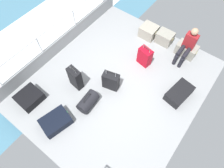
{
  "coord_description": "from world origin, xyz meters",
  "views": [
    {
      "loc": [
        1.65,
        -2.43,
        4.82
      ],
      "look_at": [
        -0.01,
        -0.24,
        0.25
      ],
      "focal_mm": 31.74,
      "sensor_mm": 36.0,
      "label": 1
    }
  ],
  "objects_px": {
    "cargo_crate_1": "(165,38)",
    "duffel_bag": "(88,102)",
    "cargo_crate_0": "(149,31)",
    "suitcase_2": "(56,122)",
    "suitcase_4": "(179,93)",
    "suitcase_1": "(75,78)",
    "suitcase_5": "(145,57)",
    "suitcase_3": "(111,81)",
    "passenger_seated": "(188,45)",
    "cargo_crate_2": "(186,50)",
    "suitcase_0": "(29,98)"
  },
  "relations": [
    {
      "from": "cargo_crate_0",
      "to": "suitcase_3",
      "type": "distance_m",
      "value": 2.31
    },
    {
      "from": "cargo_crate_2",
      "to": "suitcase_0",
      "type": "bearing_deg",
      "value": -122.92
    },
    {
      "from": "suitcase_2",
      "to": "suitcase_4",
      "type": "distance_m",
      "value": 3.31
    },
    {
      "from": "cargo_crate_2",
      "to": "suitcase_4",
      "type": "relative_size",
      "value": 0.77
    },
    {
      "from": "cargo_crate_1",
      "to": "passenger_seated",
      "type": "xyz_separation_m",
      "value": [
        0.77,
        -0.21,
        0.36
      ]
    },
    {
      "from": "suitcase_4",
      "to": "cargo_crate_0",
      "type": "bearing_deg",
      "value": 142.45
    },
    {
      "from": "suitcase_0",
      "to": "suitcase_3",
      "type": "height_order",
      "value": "suitcase_3"
    },
    {
      "from": "cargo_crate_2",
      "to": "suitcase_5",
      "type": "height_order",
      "value": "suitcase_5"
    },
    {
      "from": "suitcase_5",
      "to": "cargo_crate_0",
      "type": "bearing_deg",
      "value": 115.41
    },
    {
      "from": "suitcase_0",
      "to": "suitcase_1",
      "type": "height_order",
      "value": "suitcase_1"
    },
    {
      "from": "cargo_crate_1",
      "to": "passenger_seated",
      "type": "height_order",
      "value": "passenger_seated"
    },
    {
      "from": "cargo_crate_2",
      "to": "suitcase_2",
      "type": "relative_size",
      "value": 0.79
    },
    {
      "from": "cargo_crate_0",
      "to": "suitcase_2",
      "type": "xyz_separation_m",
      "value": [
        -0.22,
        -4.0,
        -0.07
      ]
    },
    {
      "from": "cargo_crate_0",
      "to": "cargo_crate_1",
      "type": "distance_m",
      "value": 0.56
    },
    {
      "from": "suitcase_2",
      "to": "duffel_bag",
      "type": "bearing_deg",
      "value": 71.22
    },
    {
      "from": "cargo_crate_1",
      "to": "duffel_bag",
      "type": "xyz_separation_m",
      "value": [
        -0.47,
        -3.18,
        -0.02
      ]
    },
    {
      "from": "suitcase_3",
      "to": "suitcase_4",
      "type": "xyz_separation_m",
      "value": [
        1.64,
        0.88,
        -0.14
      ]
    },
    {
      "from": "suitcase_0",
      "to": "duffel_bag",
      "type": "bearing_deg",
      "value": 32.1
    },
    {
      "from": "cargo_crate_2",
      "to": "suitcase_1",
      "type": "height_order",
      "value": "suitcase_1"
    },
    {
      "from": "cargo_crate_2",
      "to": "duffel_bag",
      "type": "height_order",
      "value": "duffel_bag"
    },
    {
      "from": "suitcase_2",
      "to": "passenger_seated",
      "type": "bearing_deg",
      "value": 68.16
    },
    {
      "from": "suitcase_1",
      "to": "suitcase_2",
      "type": "height_order",
      "value": "suitcase_1"
    },
    {
      "from": "cargo_crate_2",
      "to": "duffel_bag",
      "type": "relative_size",
      "value": 1.07
    },
    {
      "from": "suitcase_0",
      "to": "duffel_bag",
      "type": "relative_size",
      "value": 1.07
    },
    {
      "from": "suitcase_1",
      "to": "suitcase_3",
      "type": "height_order",
      "value": "suitcase_1"
    },
    {
      "from": "suitcase_1",
      "to": "suitcase_3",
      "type": "distance_m",
      "value": 0.96
    },
    {
      "from": "passenger_seated",
      "to": "suitcase_3",
      "type": "height_order",
      "value": "passenger_seated"
    },
    {
      "from": "cargo_crate_2",
      "to": "duffel_bag",
      "type": "distance_m",
      "value": 3.39
    },
    {
      "from": "passenger_seated",
      "to": "suitcase_5",
      "type": "xyz_separation_m",
      "value": [
        -0.83,
        -0.9,
        -0.27
      ]
    },
    {
      "from": "passenger_seated",
      "to": "suitcase_3",
      "type": "xyz_separation_m",
      "value": [
        -1.12,
        -2.16,
        -0.28
      ]
    },
    {
      "from": "duffel_bag",
      "to": "suitcase_1",
      "type": "bearing_deg",
      "value": 157.77
    },
    {
      "from": "suitcase_3",
      "to": "suitcase_5",
      "type": "distance_m",
      "value": 1.29
    },
    {
      "from": "suitcase_5",
      "to": "suitcase_0",
      "type": "bearing_deg",
      "value": -121.02
    },
    {
      "from": "cargo_crate_1",
      "to": "suitcase_0",
      "type": "xyz_separation_m",
      "value": [
        -1.81,
        -4.02,
        -0.07
      ]
    },
    {
      "from": "cargo_crate_0",
      "to": "suitcase_3",
      "type": "xyz_separation_m",
      "value": [
        0.21,
        -2.3,
        0.09
      ]
    },
    {
      "from": "cargo_crate_1",
      "to": "suitcase_0",
      "type": "height_order",
      "value": "cargo_crate_1"
    },
    {
      "from": "cargo_crate_1",
      "to": "passenger_seated",
      "type": "bearing_deg",
      "value": -15.33
    },
    {
      "from": "suitcase_1",
      "to": "cargo_crate_0",
      "type": "bearing_deg",
      "value": 78.58
    },
    {
      "from": "suitcase_2",
      "to": "cargo_crate_2",
      "type": "bearing_deg",
      "value": 69.05
    },
    {
      "from": "suitcase_1",
      "to": "suitcase_5",
      "type": "bearing_deg",
      "value": 59.29
    },
    {
      "from": "suitcase_5",
      "to": "suitcase_1",
      "type": "bearing_deg",
      "value": -120.71
    },
    {
      "from": "cargo_crate_0",
      "to": "suitcase_2",
      "type": "relative_size",
      "value": 0.67
    },
    {
      "from": "cargo_crate_2",
      "to": "cargo_crate_0",
      "type": "bearing_deg",
      "value": -178.4
    },
    {
      "from": "cargo_crate_2",
      "to": "suitcase_4",
      "type": "bearing_deg",
      "value": -70.17
    },
    {
      "from": "suitcase_1",
      "to": "suitcase_5",
      "type": "distance_m",
      "value": 2.1
    },
    {
      "from": "suitcase_5",
      "to": "suitcase_3",
      "type": "bearing_deg",
      "value": -102.63
    },
    {
      "from": "cargo_crate_2",
      "to": "suitcase_3",
      "type": "bearing_deg",
      "value": -115.49
    },
    {
      "from": "suitcase_2",
      "to": "suitcase_5",
      "type": "xyz_separation_m",
      "value": [
        0.71,
        2.96,
        0.17
      ]
    },
    {
      "from": "suitcase_0",
      "to": "suitcase_4",
      "type": "bearing_deg",
      "value": 39.08
    },
    {
      "from": "suitcase_4",
      "to": "suitcase_5",
      "type": "height_order",
      "value": "suitcase_5"
    }
  ]
}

